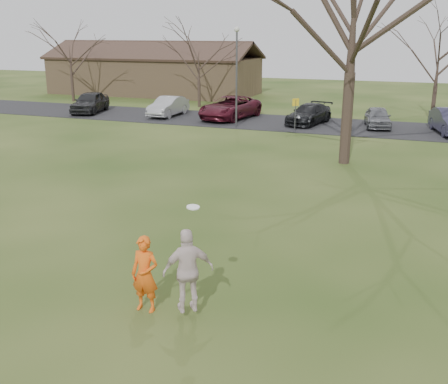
{
  "coord_description": "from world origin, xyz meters",
  "views": [
    {
      "loc": [
        5.08,
        -9.71,
        5.98
      ],
      "look_at": [
        0.0,
        4.0,
        1.5
      ],
      "focal_mm": 42.13,
      "sensor_mm": 36.0,
      "label": 1
    }
  ],
  "objects": [
    {
      "name": "building",
      "position": [
        -20.0,
        38.0,
        1.93
      ],
      "size": [
        20.6,
        8.5,
        5.14
      ],
      "color": "#8C6D4C",
      "rests_on": "ground"
    },
    {
      "name": "big_tree",
      "position": [
        2.0,
        15.0,
        7.0
      ],
      "size": [
        9.0,
        9.0,
        14.0
      ],
      "primitive_type": null,
      "color": "#352821",
      "rests_on": "ground"
    },
    {
      "name": "car_2",
      "position": [
        -7.48,
        25.41,
        0.82
      ],
      "size": [
        3.52,
        5.99,
        1.57
      ],
      "primitive_type": "imported",
      "rotation": [
        0.0,
        0.0,
        -0.17
      ],
      "color": "#4D121F",
      "rests_on": "parking_strip"
    },
    {
      "name": "sign_yellow",
      "position": [
        -2.0,
        22.0,
        1.45
      ],
      "size": [
        0.35,
        0.35,
        2.08
      ],
      "color": "#47474C",
      "rests_on": "ground"
    },
    {
      "name": "lamp_post",
      "position": [
        -6.0,
        22.5,
        3.97
      ],
      "size": [
        0.34,
        0.34,
        6.27
      ],
      "color": "#47474C",
      "rests_on": "ground"
    },
    {
      "name": "car_0",
      "position": [
        -18.51,
        24.52,
        0.83
      ],
      "size": [
        2.9,
        4.93,
        1.58
      ],
      "primitive_type": "imported",
      "rotation": [
        0.0,
        0.0,
        0.24
      ],
      "color": "black",
      "rests_on": "parking_strip"
    },
    {
      "name": "car_4",
      "position": [
        2.65,
        25.41,
        0.68
      ],
      "size": [
        2.14,
        3.98,
        1.29
      ],
      "primitive_type": "imported",
      "rotation": [
        0.0,
        0.0,
        0.17
      ],
      "color": "slate",
      "rests_on": "parking_strip"
    },
    {
      "name": "car_3",
      "position": [
        -1.78,
        25.18,
        0.69
      ],
      "size": [
        2.79,
        4.8,
        1.31
      ],
      "primitive_type": "imported",
      "rotation": [
        0.0,
        0.0,
        -0.22
      ],
      "color": "black",
      "rests_on": "parking_strip"
    },
    {
      "name": "parking_strip",
      "position": [
        0.0,
        25.0,
        0.02
      ],
      "size": [
        62.0,
        6.5,
        0.04
      ],
      "primitive_type": "cube",
      "color": "black",
      "rests_on": "ground"
    },
    {
      "name": "ground",
      "position": [
        0.0,
        0.0,
        0.0
      ],
      "size": [
        120.0,
        120.0,
        0.0
      ],
      "primitive_type": "plane",
      "color": "#1E380F",
      "rests_on": "ground"
    },
    {
      "name": "car_1",
      "position": [
        -12.14,
        25.01,
        0.74
      ],
      "size": [
        1.56,
        4.27,
        1.4
      ],
      "primitive_type": "imported",
      "rotation": [
        0.0,
        0.0,
        -0.02
      ],
      "color": "#A0A0A5",
      "rests_on": "parking_strip"
    },
    {
      "name": "small_tree_row",
      "position": [
        4.38,
        30.06,
        3.89
      ],
      "size": [
        55.0,
        5.9,
        8.5
      ],
      "color": "#352821",
      "rests_on": "ground"
    },
    {
      "name": "player_defender",
      "position": [
        -0.2,
        -0.47,
        0.87
      ],
      "size": [
        0.64,
        0.42,
        1.75
      ],
      "primitive_type": "imported",
      "rotation": [
        0.0,
        0.0,
        0.01
      ],
      "color": "#EE5A13",
      "rests_on": "ground"
    },
    {
      "name": "catching_play",
      "position": [
        0.83,
        -0.44,
        1.11
      ],
      "size": [
        1.16,
        1.01,
        2.41
      ],
      "color": "beige",
      "rests_on": "ground"
    }
  ]
}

